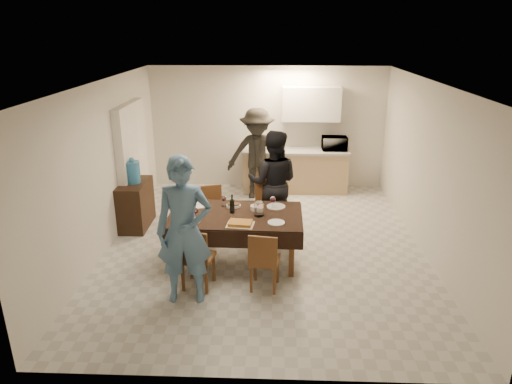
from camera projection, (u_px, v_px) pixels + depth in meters
floor at (264, 245)px, 7.44m from camera, size 5.00×6.00×0.02m
ceiling at (265, 83)px, 6.55m from camera, size 5.00×6.00×0.02m
wall_back at (268, 128)px, 9.81m from camera, size 5.00×0.02×2.60m
wall_front at (258, 265)px, 4.18m from camera, size 5.00×0.02×2.60m
wall_left at (104, 167)px, 7.08m from camera, size 0.02×6.00×2.60m
wall_right at (430, 171)px, 6.90m from camera, size 0.02×6.00×2.60m
stub_partition at (133, 161)px, 8.29m from camera, size 0.15×1.40×2.10m
kitchen_base_cabinet at (295, 171)px, 9.78m from camera, size 2.20×0.60×0.86m
kitchen_worktop at (296, 151)px, 9.63m from camera, size 2.24×0.64×0.05m
upper_cabinet at (311, 104)px, 9.42m from camera, size 1.20×0.34×0.70m
dining_table at (235, 216)px, 6.72m from camera, size 1.97×1.18×0.76m
chair_near_left at (197, 253)px, 6.02m from camera, size 0.47×0.47×0.48m
chair_near_right at (265, 256)px, 6.00m from camera, size 0.43×0.44×0.46m
chair_far_left at (211, 210)px, 7.43m from camera, size 0.50×0.51×0.48m
chair_far_right at (267, 208)px, 7.37m from camera, size 0.49×0.49×0.52m
console at (136, 205)px, 8.02m from camera, size 0.44×0.88×0.82m
water_jug at (133, 172)px, 7.81m from camera, size 0.25×0.25×0.38m
wine_bottle at (232, 204)px, 6.71m from camera, size 0.07×0.07×0.29m
water_pitcher at (259, 209)px, 6.61m from camera, size 0.14×0.14×0.21m
savoury_tart at (240, 223)px, 6.34m from camera, size 0.40×0.32×0.05m
salad_bowl at (256, 208)px, 6.85m from camera, size 0.18×0.18×0.07m
mushroom_dish at (234, 206)px, 6.97m from camera, size 0.21×0.21×0.04m
wine_glass_a at (195, 214)px, 6.46m from camera, size 0.09×0.09×0.20m
wine_glass_b at (273, 202)px, 6.89m from camera, size 0.09×0.09×0.20m
wine_glass_c at (224, 201)px, 6.97m from camera, size 0.08×0.08×0.17m
plate_near_left at (191, 221)px, 6.45m from camera, size 0.26×0.26×0.01m
plate_near_right at (276, 223)px, 6.40m from camera, size 0.24×0.24×0.01m
plate_far_left at (198, 205)px, 7.01m from camera, size 0.27×0.27×0.02m
plate_far_right at (276, 207)px, 6.96m from camera, size 0.29×0.29×0.02m
microwave at (335, 143)px, 9.54m from camera, size 0.52×0.35×0.29m
person_near at (184, 231)px, 5.67m from camera, size 0.74×0.52×1.92m
person_far at (273, 183)px, 7.63m from camera, size 0.93×0.75×1.79m
person_kitchen at (257, 154)px, 9.22m from camera, size 1.20×0.69×1.86m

